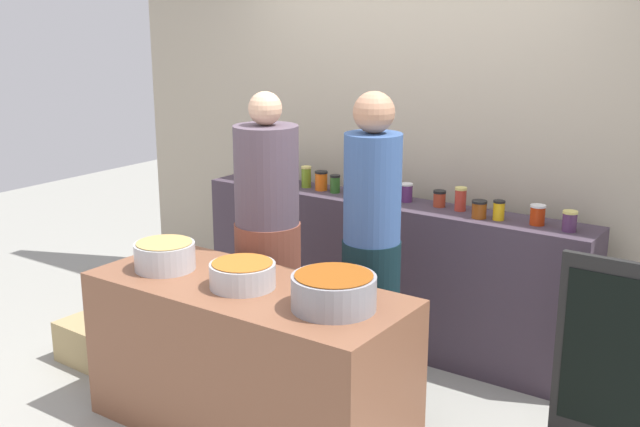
{
  "coord_description": "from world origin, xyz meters",
  "views": [
    {
      "loc": [
        2.39,
        -3.09,
        2.17
      ],
      "look_at": [
        0.0,
        0.35,
        1.05
      ],
      "focal_mm": 43.31,
      "sensor_mm": 36.0,
      "label": 1
    }
  ],
  "objects_px": {
    "preserve_jar_5": "(335,184)",
    "preserve_jar_13": "(538,215)",
    "preserve_jar_0": "(249,173)",
    "cooking_pot_right": "(334,292)",
    "preserve_jar_2": "(292,177)",
    "chalkboard_sign": "(611,362)",
    "preserve_jar_8": "(406,192)",
    "preserve_jar_14": "(570,221)",
    "cook_in_cap": "(371,266)",
    "preserve_jar_9": "(439,198)",
    "preserve_jar_12": "(499,210)",
    "preserve_jar_11": "(479,209)",
    "preserve_jar_10": "(461,199)",
    "preserve_jar_4": "(321,181)",
    "preserve_jar_6": "(355,186)",
    "cooking_pot_center": "(243,275)",
    "preserve_jar_7": "(384,191)",
    "preserve_jar_3": "(306,177)",
    "cook_with_tongs": "(268,251)",
    "bread_crate": "(96,342)",
    "preserve_jar_1": "(275,176)",
    "cooking_pot_left": "(165,256)"
  },
  "relations": [
    {
      "from": "preserve_jar_8",
      "to": "preserve_jar_9",
      "type": "bearing_deg",
      "value": 0.38
    },
    {
      "from": "preserve_jar_3",
      "to": "preserve_jar_5",
      "type": "height_order",
      "value": "preserve_jar_3"
    },
    {
      "from": "preserve_jar_1",
      "to": "bread_crate",
      "type": "distance_m",
      "value": 1.62
    },
    {
      "from": "preserve_jar_4",
      "to": "preserve_jar_6",
      "type": "bearing_deg",
      "value": -5.52
    },
    {
      "from": "preserve_jar_5",
      "to": "preserve_jar_8",
      "type": "bearing_deg",
      "value": 6.32
    },
    {
      "from": "preserve_jar_2",
      "to": "preserve_jar_5",
      "type": "distance_m",
      "value": 0.37
    },
    {
      "from": "preserve_jar_3",
      "to": "cooking_pot_right",
      "type": "height_order",
      "value": "preserve_jar_3"
    },
    {
      "from": "preserve_jar_13",
      "to": "cooking_pot_center",
      "type": "bearing_deg",
      "value": -125.12
    },
    {
      "from": "preserve_jar_0",
      "to": "preserve_jar_13",
      "type": "distance_m",
      "value": 2.11
    },
    {
      "from": "preserve_jar_7",
      "to": "preserve_jar_11",
      "type": "height_order",
      "value": "preserve_jar_7"
    },
    {
      "from": "cooking_pot_center",
      "to": "cook_with_tongs",
      "type": "xyz_separation_m",
      "value": [
        -0.35,
        0.64,
        -0.1
      ]
    },
    {
      "from": "preserve_jar_0",
      "to": "preserve_jar_9",
      "type": "relative_size",
      "value": 1.01
    },
    {
      "from": "preserve_jar_11",
      "to": "cook_in_cap",
      "type": "xyz_separation_m",
      "value": [
        -0.31,
        -0.72,
        -0.21
      ]
    },
    {
      "from": "preserve_jar_13",
      "to": "chalkboard_sign",
      "type": "xyz_separation_m",
      "value": [
        0.62,
        -0.61,
        -0.5
      ]
    },
    {
      "from": "preserve_jar_1",
      "to": "preserve_jar_13",
      "type": "distance_m",
      "value": 1.87
    },
    {
      "from": "preserve_jar_5",
      "to": "preserve_jar_9",
      "type": "relative_size",
      "value": 1.18
    },
    {
      "from": "preserve_jar_9",
      "to": "preserve_jar_14",
      "type": "relative_size",
      "value": 0.88
    },
    {
      "from": "preserve_jar_11",
      "to": "bread_crate",
      "type": "height_order",
      "value": "preserve_jar_11"
    },
    {
      "from": "cook_with_tongs",
      "to": "preserve_jar_6",
      "type": "bearing_deg",
      "value": 80.51
    },
    {
      "from": "preserve_jar_14",
      "to": "preserve_jar_5",
      "type": "bearing_deg",
      "value": 178.96
    },
    {
      "from": "preserve_jar_2",
      "to": "preserve_jar_8",
      "type": "xyz_separation_m",
      "value": [
        0.88,
        0.04,
        0.0
      ]
    },
    {
      "from": "preserve_jar_6",
      "to": "bread_crate",
      "type": "relative_size",
      "value": 0.3
    },
    {
      "from": "preserve_jar_0",
      "to": "preserve_jar_2",
      "type": "xyz_separation_m",
      "value": [
        0.35,
        0.05,
        0.01
      ]
    },
    {
      "from": "preserve_jar_9",
      "to": "bread_crate",
      "type": "xyz_separation_m",
      "value": [
        -1.67,
        -1.37,
        -0.89
      ]
    },
    {
      "from": "preserve_jar_14",
      "to": "cook_in_cap",
      "type": "relative_size",
      "value": 0.07
    },
    {
      "from": "bread_crate",
      "to": "preserve_jar_6",
      "type": "bearing_deg",
      "value": 49.49
    },
    {
      "from": "preserve_jar_8",
      "to": "preserve_jar_11",
      "type": "xyz_separation_m",
      "value": [
        0.55,
        -0.11,
        -0.01
      ]
    },
    {
      "from": "preserve_jar_0",
      "to": "preserve_jar_11",
      "type": "distance_m",
      "value": 1.78
    },
    {
      "from": "cook_with_tongs",
      "to": "chalkboard_sign",
      "type": "bearing_deg",
      "value": 5.09
    },
    {
      "from": "preserve_jar_3",
      "to": "bread_crate",
      "type": "distance_m",
      "value": 1.75
    },
    {
      "from": "preserve_jar_8",
      "to": "preserve_jar_3",
      "type": "bearing_deg",
      "value": -177.38
    },
    {
      "from": "preserve_jar_0",
      "to": "preserve_jar_14",
      "type": "xyz_separation_m",
      "value": [
        2.3,
        -0.0,
        0.01
      ]
    },
    {
      "from": "preserve_jar_14",
      "to": "preserve_jar_13",
      "type": "bearing_deg",
      "value": 171.78
    },
    {
      "from": "preserve_jar_12",
      "to": "chalkboard_sign",
      "type": "distance_m",
      "value": 1.14
    },
    {
      "from": "preserve_jar_4",
      "to": "preserve_jar_8",
      "type": "relative_size",
      "value": 1.1
    },
    {
      "from": "preserve_jar_7",
      "to": "cooking_pot_center",
      "type": "height_order",
      "value": "preserve_jar_7"
    },
    {
      "from": "preserve_jar_5",
      "to": "preserve_jar_13",
      "type": "height_order",
      "value": "preserve_jar_5"
    },
    {
      "from": "preserve_jar_0",
      "to": "cooking_pot_left",
      "type": "bearing_deg",
      "value": -67.38
    },
    {
      "from": "preserve_jar_6",
      "to": "cook_with_tongs",
      "type": "bearing_deg",
      "value": -99.49
    },
    {
      "from": "preserve_jar_10",
      "to": "preserve_jar_11",
      "type": "height_order",
      "value": "preserve_jar_10"
    },
    {
      "from": "preserve_jar_0",
      "to": "cooking_pot_right",
      "type": "height_order",
      "value": "preserve_jar_0"
    },
    {
      "from": "preserve_jar_2",
      "to": "preserve_jar_14",
      "type": "bearing_deg",
      "value": -1.45
    },
    {
      "from": "preserve_jar_5",
      "to": "cook_in_cap",
      "type": "xyz_separation_m",
      "value": [
        0.75,
        -0.77,
        -0.22
      ]
    },
    {
      "from": "preserve_jar_11",
      "to": "bread_crate",
      "type": "distance_m",
      "value": 2.52
    },
    {
      "from": "preserve_jar_7",
      "to": "cooking_pot_right",
      "type": "bearing_deg",
      "value": -68.9
    },
    {
      "from": "preserve_jar_10",
      "to": "preserve_jar_12",
      "type": "relative_size",
      "value": 1.26
    },
    {
      "from": "preserve_jar_5",
      "to": "bread_crate",
      "type": "xyz_separation_m",
      "value": [
        -0.93,
        -1.31,
        -0.9
      ]
    },
    {
      "from": "preserve_jar_0",
      "to": "cook_in_cap",
      "type": "xyz_separation_m",
      "value": [
        1.47,
        -0.74,
        -0.21
      ]
    },
    {
      "from": "preserve_jar_11",
      "to": "chalkboard_sign",
      "type": "height_order",
      "value": "preserve_jar_11"
    },
    {
      "from": "preserve_jar_4",
      "to": "preserve_jar_5",
      "type": "bearing_deg",
      "value": -4.54
    }
  ]
}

